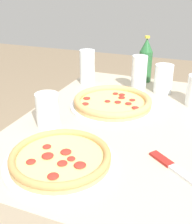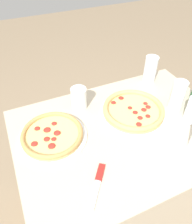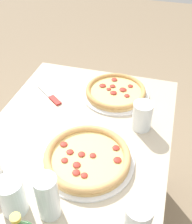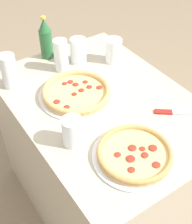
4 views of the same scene
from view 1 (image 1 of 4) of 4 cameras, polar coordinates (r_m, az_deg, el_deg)
table at (r=1.21m, az=5.11°, el=-17.79°), size 0.99×0.71×0.75m
pizza_margherita at (r=1.09m, az=3.39°, el=2.00°), size 0.33×0.33×0.04m
pizza_veggie at (r=0.76m, az=-7.23°, el=-9.26°), size 0.30×0.30×0.04m
glass_cola at (r=1.25m, az=8.71°, el=7.32°), size 0.07×0.07×0.16m
glass_lemonade at (r=0.94m, az=-9.79°, el=0.13°), size 0.08×0.08×0.11m
glass_orange_juice at (r=1.25m, az=13.50°, el=6.25°), size 0.08×0.08×0.12m
glass_water at (r=1.34m, az=-1.78°, el=8.83°), size 0.07×0.07×0.16m
beer_bottle at (r=1.38m, az=10.05°, el=10.28°), size 0.06×0.06×0.22m
knife at (r=0.77m, az=15.47°, el=-10.82°), size 0.13×0.16×0.01m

